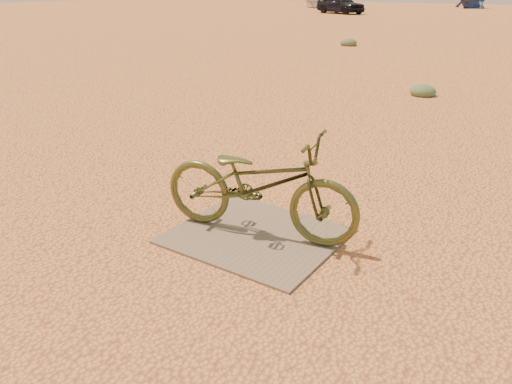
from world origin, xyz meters
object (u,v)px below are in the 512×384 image
Objects in this scene: plywood_board at (256,235)px; bicycle at (259,184)px; boat_near_left at (317,1)px; car at (340,4)px.

plywood_board is 0.49m from bicycle.
car is at bearing -69.78° from boat_near_left.
boat_near_left reaches higher than plywood_board.
boat_near_left is at bearing 116.75° from plywood_board.
car is (-15.06, 33.94, 0.20)m from bicycle.
boat_near_left is at bearing 58.07° from car.
bicycle is at bearing 89.91° from plywood_board.
boat_near_left is at bearing 15.41° from bicycle.
plywood_board is 0.28× the size of boat_near_left.
bicycle is 0.35× the size of boat_near_left.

